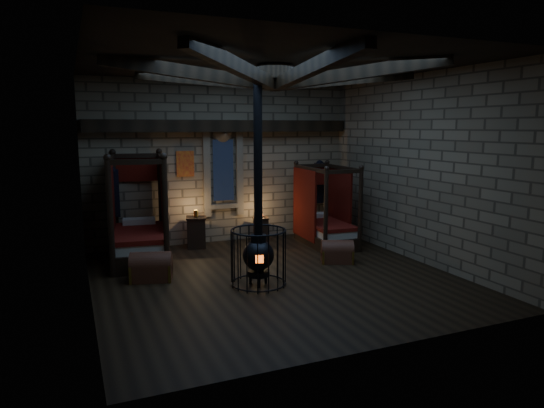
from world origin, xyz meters
name	(u,v)px	position (x,y,z in m)	size (l,w,h in m)	color
room	(273,89)	(0.00, 0.09, 3.74)	(7.02, 7.02, 4.29)	black
bed_left	(140,235)	(-2.33, 2.42, 0.59)	(1.49, 2.42, 2.39)	black
bed_right	(325,225)	(2.31, 2.11, 0.50)	(1.13, 2.00, 2.03)	black
trunk_left	(151,268)	(-2.34, 0.79, 0.26)	(0.91, 0.71, 0.59)	#552A1B
trunk_right	(337,252)	(1.74, 0.48, 0.23)	(0.82, 0.69, 0.52)	#552A1B
nightstand_left	(196,232)	(-0.86, 3.03, 0.41)	(0.59, 0.57, 0.97)	black
nightstand_right	(261,229)	(0.88, 3.03, 0.33)	(0.49, 0.48, 0.71)	black
stove	(258,252)	(-0.47, -0.31, 0.65)	(1.07, 1.07, 4.05)	black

